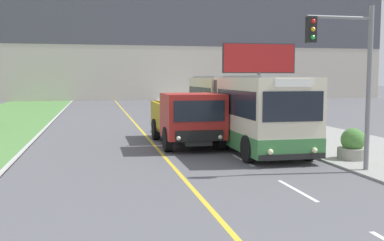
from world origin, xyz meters
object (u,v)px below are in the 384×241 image
at_px(car_distant, 177,107).
at_px(planter_round_second, 296,132).
at_px(planter_round_third, 263,122).
at_px(planter_round_near, 353,146).
at_px(traffic_light_mast, 350,67).
at_px(dump_truck, 189,119).
at_px(city_bus, 240,110).
at_px(billboard_large, 259,60).

bearing_deg(car_distant, planter_round_second, -81.98).
bearing_deg(car_distant, planter_round_third, -78.65).
relative_size(planter_round_near, planter_round_third, 1.00).
bearing_deg(planter_round_near, planter_round_third, 89.99).
height_order(car_distant, planter_round_second, car_distant).
height_order(traffic_light_mast, planter_round_third, traffic_light_mast).
bearing_deg(dump_truck, planter_round_near, -41.28).
height_order(city_bus, traffic_light_mast, traffic_light_mast).
height_order(traffic_light_mast, planter_round_second, traffic_light_mast).
height_order(dump_truck, planter_round_near, dump_truck).
bearing_deg(dump_truck, city_bus, 9.18).
distance_m(car_distant, planter_round_second, 17.59).
relative_size(city_bus, planter_round_second, 10.41).
xyz_separation_m(car_distant, billboard_large, (6.78, -0.97, 3.85)).
relative_size(traffic_light_mast, planter_round_third, 4.66).
height_order(billboard_large, planter_round_third, billboard_large).
relative_size(city_bus, planter_round_third, 10.02).
height_order(dump_truck, car_distant, dump_truck).
relative_size(dump_truck, billboard_large, 1.02).
height_order(city_bus, planter_round_near, city_bus).
bearing_deg(planter_round_near, car_distant, 96.72).
bearing_deg(planter_round_third, planter_round_near, -90.01).
bearing_deg(city_bus, planter_round_second, -10.54).
xyz_separation_m(city_bus, car_distant, (0.11, 16.94, -0.92)).
xyz_separation_m(billboard_large, planter_round_third, (-4.19, -11.93, -3.96)).
distance_m(city_bus, planter_round_second, 2.81).
bearing_deg(planter_round_second, city_bus, 169.46).
xyz_separation_m(traffic_light_mast, billboard_large, (5.54, 22.83, 1.12)).
height_order(car_distant, traffic_light_mast, traffic_light_mast).
xyz_separation_m(city_bus, dump_truck, (-2.53, -0.41, -0.36)).
distance_m(dump_truck, planter_round_second, 5.14).
bearing_deg(car_distant, city_bus, -90.39).
distance_m(city_bus, planter_round_third, 4.97).
distance_m(dump_truck, billboard_large, 19.19).
distance_m(city_bus, car_distant, 16.97).
distance_m(traffic_light_mast, planter_round_near, 3.65).
relative_size(dump_truck, planter_round_near, 5.66).
relative_size(city_bus, traffic_light_mast, 2.15).
bearing_deg(dump_truck, billboard_large, 60.10).
bearing_deg(planter_round_third, city_bus, -123.74).
bearing_deg(dump_truck, traffic_light_mast, -58.93).
distance_m(city_bus, dump_truck, 2.59).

